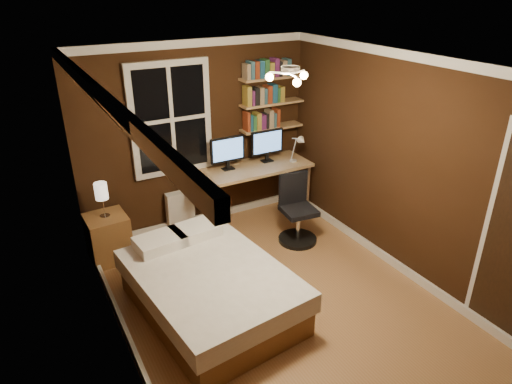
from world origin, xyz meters
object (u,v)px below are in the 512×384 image
nightstand (109,238)px  monitor_left (228,153)px  desk (250,171)px  desk_lamp (297,148)px  bed (210,288)px  bedside_lamp (103,200)px  monitor_right (267,146)px  radiator (180,211)px  office_chair (297,217)px

nightstand → monitor_left: monitor_left is taller
desk → desk_lamp: 0.73m
monitor_left → desk_lamp: monitor_left is taller
monitor_left → desk_lamp: 0.97m
bed → bedside_lamp: bedside_lamp is taller
desk → monitor_right: size_ratio=3.50×
nightstand → radiator: (1.03, 0.27, -0.01)m
desk → monitor_left: (-0.29, 0.09, 0.29)m
bedside_lamp → desk: bearing=1.0°
monitor_left → desk_lamp: (0.93, -0.27, -0.01)m
nightstand → office_chair: 2.38m
bed → monitor_right: size_ratio=4.04×
monitor_right → office_chair: monitor_right is taller
bedside_lamp → desk_lamp: desk_lamp is taller
bedside_lamp → bed: bearing=-65.4°
radiator → bed: bearing=-101.0°
desk_lamp → office_chair: 0.99m
bed → desk_lamp: desk_lamp is taller
bed → nightstand: bed is taller
nightstand → bedside_lamp: bearing=0.0°
office_chair → monitor_right: bearing=93.3°
bedside_lamp → monitor_left: 1.72m
bedside_lamp → monitor_left: monitor_left is taller
desk_lamp → nightstand: bearing=176.8°
bed → desk_lamp: bearing=28.4°
bedside_lamp → monitor_left: size_ratio=0.89×
nightstand → desk: 2.04m
desk → desk_lamp: desk_lamp is taller
desk → monitor_right: bearing=15.0°
office_chair → desk_lamp: bearing=64.5°
bedside_lamp → radiator: (1.03, 0.27, -0.52)m
nightstand → monitor_left: bearing=1.8°
bed → desk: 2.06m
nightstand → monitor_right: 2.43m
radiator → desk_lamp: desk_lamp is taller
bed → monitor_right: 2.41m
nightstand → bedside_lamp: 0.51m
nightstand → desk: (1.98, 0.03, 0.46)m
desk → monitor_left: monitor_left is taller
desk → monitor_left: size_ratio=3.50×
radiator → monitor_right: 1.50m
monitor_left → monitor_right: bearing=0.0°
radiator → monitor_left: (0.67, -0.15, 0.76)m
bed → desk_lamp: (1.94, 1.35, 0.77)m
bedside_lamp → desk_lamp: (2.63, -0.15, 0.23)m
radiator → office_chair: (1.23, -1.01, 0.06)m
bed → monitor_left: bearing=51.6°
desk → office_chair: office_chair is taller
desk_lamp → office_chair: size_ratio=0.48×
nightstand → desk: desk is taller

